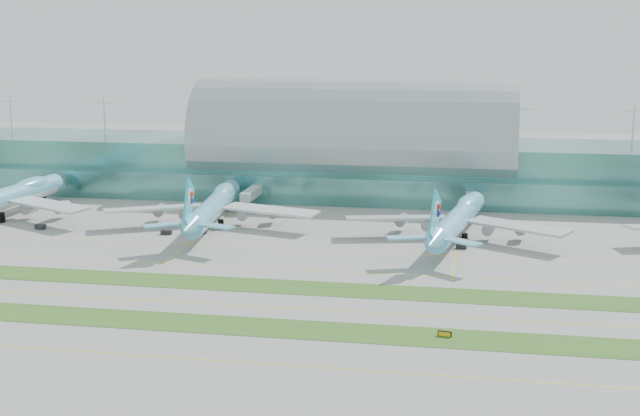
% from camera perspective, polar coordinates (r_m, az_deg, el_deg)
% --- Properties ---
extents(ground, '(700.00, 700.00, 0.00)m').
position_cam_1_polar(ground, '(215.23, -2.60, -5.21)').
color(ground, gray).
rests_on(ground, ground).
extents(terminal, '(340.00, 69.10, 36.00)m').
position_cam_1_polar(terminal, '(336.39, 2.22, 3.32)').
color(terminal, '#3D7A75').
rests_on(terminal, ground).
extents(grass_strip_near, '(420.00, 12.00, 0.08)m').
position_cam_1_polar(grass_strip_near, '(189.32, -4.48, -7.57)').
color(grass_strip_near, '#2D591E').
rests_on(grass_strip_near, ground).
extents(grass_strip_far, '(420.00, 12.00, 0.08)m').
position_cam_1_polar(grass_strip_far, '(217.09, -2.48, -5.05)').
color(grass_strip_far, '#2D591E').
rests_on(grass_strip_far, ground).
extents(taxiline_a, '(420.00, 0.35, 0.01)m').
position_cam_1_polar(taxiline_a, '(171.24, -6.18, -9.71)').
color(taxiline_a, yellow).
rests_on(taxiline_a, ground).
extents(taxiline_b, '(420.00, 0.35, 0.01)m').
position_cam_1_polar(taxiline_b, '(202.21, -3.47, -6.32)').
color(taxiline_b, yellow).
rests_on(taxiline_b, ground).
extents(taxiline_c, '(420.00, 0.35, 0.01)m').
position_cam_1_polar(taxiline_c, '(232.13, -1.62, -3.96)').
color(taxiline_c, yellow).
rests_on(taxiline_c, ground).
extents(taxiline_d, '(420.00, 0.35, 0.01)m').
position_cam_1_polar(taxiline_d, '(253.00, -0.60, -2.66)').
color(taxiline_d, yellow).
rests_on(taxiline_d, ground).
extents(airliner_a, '(71.63, 81.59, 22.45)m').
position_cam_1_polar(airliner_a, '(310.26, -19.77, 0.60)').
color(airliner_a, '#5EACCF').
rests_on(airliner_a, ground).
extents(airliner_b, '(68.44, 78.07, 21.48)m').
position_cam_1_polar(airliner_b, '(283.56, -6.84, 0.17)').
color(airliner_b, '#5FB2D1').
rests_on(airliner_b, ground).
extents(airliner_c, '(66.28, 75.94, 20.95)m').
position_cam_1_polar(airliner_c, '(266.60, 8.80, -0.64)').
color(airliner_c, '#6EC6F2').
rests_on(airliner_c, ground).
extents(gse_b, '(3.52, 2.59, 1.57)m').
position_cam_1_polar(gse_b, '(291.43, -17.46, -1.15)').
color(gse_b, black).
rests_on(gse_b, ground).
extents(gse_c, '(3.37, 1.60, 1.42)m').
position_cam_1_polar(gse_c, '(274.97, -9.81, -1.53)').
color(gse_c, black).
rests_on(gse_c, ground).
extents(gse_d, '(3.49, 2.24, 1.60)m').
position_cam_1_polar(gse_d, '(274.52, -7.63, -1.47)').
color(gse_d, black).
rests_on(gse_d, ground).
extents(gse_e, '(4.45, 3.03, 1.62)m').
position_cam_1_polar(gse_e, '(263.45, 9.00, -2.05)').
color(gse_e, orange).
rests_on(gse_e, ground).
extents(gse_f, '(3.16, 1.77, 1.47)m').
position_cam_1_polar(gse_f, '(256.60, 9.03, -2.43)').
color(gse_f, black).
rests_on(gse_f, ground).
extents(taxiway_sign_east, '(2.90, 0.96, 1.23)m').
position_cam_1_polar(taxiway_sign_east, '(184.40, 7.98, -7.99)').
color(taxiway_sign_east, black).
rests_on(taxiway_sign_east, ground).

